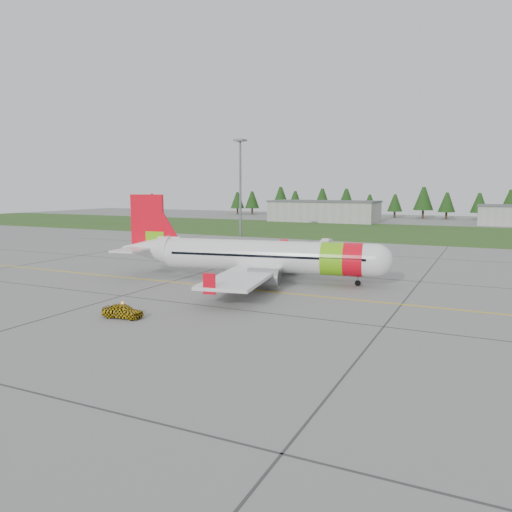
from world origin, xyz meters
The scene contains 9 objects.
ground centered at (0.00, 0.00, 0.00)m, with size 320.00×320.00×0.00m, color gray.
aircraft centered at (-6.25, 13.02, 2.76)m, with size 31.48×29.36×9.59m.
follow_me_car centered at (-9.49, -6.40, 1.68)m, with size 1.36×1.15×3.37m, color yellow.
service_van centered at (-9.65, 47.66, 2.11)m, with size 1.47×1.39×4.21m, color silver.
grass_strip centered at (0.00, 82.00, 0.01)m, with size 320.00×50.00×0.03m, color #30561E.
taxi_guideline centered at (0.00, 8.00, 0.01)m, with size 120.00×0.25×0.02m, color gold.
hangar_west centered at (-30.00, 110.00, 3.00)m, with size 32.00×14.00×6.00m, color #A8A8A3.
floodlight_mast centered at (-32.00, 58.00, 10.00)m, with size 0.50×0.50×20.00m, color slate.
treeline centered at (0.00, 138.00, 5.00)m, with size 160.00×8.00×10.00m, color #1C3F14, non-canonical shape.
Camera 1 is at (16.99, -37.02, 10.42)m, focal length 35.00 mm.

